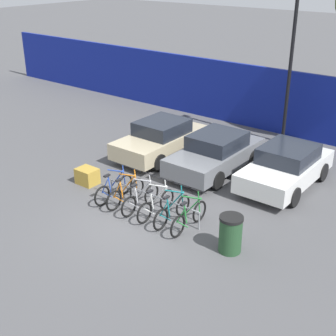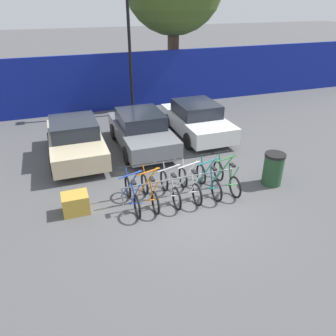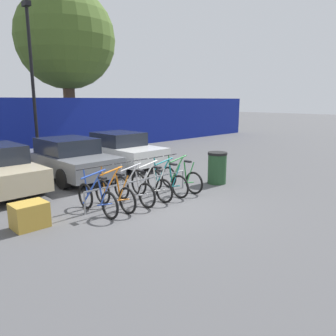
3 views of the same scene
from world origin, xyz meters
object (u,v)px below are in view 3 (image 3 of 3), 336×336
lamp_post (32,76)px  tree_behind_hoarding (66,40)px  bicycle_white (151,186)px  bicycle_green (181,178)px  bicycle_orange (114,194)px  bicycle_silver (134,190)px  trash_bin (217,168)px  bike_rack (140,182)px  car_grey (69,159)px  car_white (120,150)px  bicycle_blue (97,199)px  cargo_crate (30,215)px  bicycle_teal (167,182)px

lamp_post → tree_behind_hoarding: 4.77m
bicycle_white → bicycle_green: (1.21, 0.00, 0.00)m
bicycle_orange → bicycle_silver: (0.61, 0.00, 0.00)m
trash_bin → tree_behind_hoarding: tree_behind_hoarding is taller
bicycle_green → bike_rack: bearing=177.9°
car_grey → car_white: bearing=9.8°
bicycle_blue → lamp_post: lamp_post is taller
bike_rack → bicycle_blue: size_ratio=2.03×
bicycle_silver → lamp_post: size_ratio=0.26×
bicycle_white → tree_behind_hoarding: size_ratio=0.20×
bike_rack → tree_behind_hoarding: (3.74, 10.63, 5.41)m
bike_rack → bicycle_green: (1.47, -0.15, -0.11)m
bicycle_silver → bicycle_orange: bearing=-179.6°
car_grey → cargo_crate: (-2.85, -3.58, -0.42)m
bicycle_white → car_grey: bearing=93.5°
bicycle_blue → tree_behind_hoarding: tree_behind_hoarding is taller
cargo_crate → tree_behind_hoarding: bearing=57.4°
bike_rack → bicycle_green: bearing=-5.8°
bicycle_blue → cargo_crate: (-1.51, 0.26, -0.10)m
bicycle_white → bicycle_teal: 0.61m
lamp_post → tree_behind_hoarding: bearing=41.4°
bicycle_orange → bicycle_white: size_ratio=1.00×
bicycle_teal → lamp_post: 8.64m
lamp_post → bicycle_teal: bearing=-87.8°
bicycle_orange → trash_bin: size_ratio=1.66×
bicycle_teal → bicycle_white: bearing=-179.0°
bicycle_teal → car_grey: 3.98m
bicycle_teal → bicycle_orange: bearing=-179.0°
car_grey → car_white: same height
bicycle_blue → bicycle_white: 1.73m
bicycle_orange → bicycle_green: bearing=0.6°
bicycle_green → lamp_post: (-0.91, 7.97, 3.32)m
car_white → cargo_crate: (-5.36, -4.02, -0.42)m
bicycle_blue → bicycle_white: (1.73, 0.00, 0.00)m
car_white → tree_behind_hoarding: size_ratio=0.47×
car_white → tree_behind_hoarding: 8.43m
bike_rack → car_grey: car_grey is taller
bicycle_orange → bicycle_blue: bearing=-179.4°
cargo_crate → bicycle_white: bearing=-4.6°
bicycle_blue → trash_bin: (4.42, -0.23, 0.14)m
bicycle_blue → car_grey: size_ratio=0.42×
bike_rack → lamp_post: lamp_post is taller
bicycle_blue → bicycle_silver: 1.12m
trash_bin → cargo_crate: trash_bin is taller
bike_rack → bicycle_teal: size_ratio=2.03×
car_grey → lamp_post: size_ratio=0.61×
bicycle_silver → bicycle_teal: same height
bicycle_orange → cargo_crate: size_ratio=2.44×
bike_rack → bicycle_silver: bicycle_silver is taller
bicycle_blue → bicycle_green: (2.93, 0.00, 0.00)m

